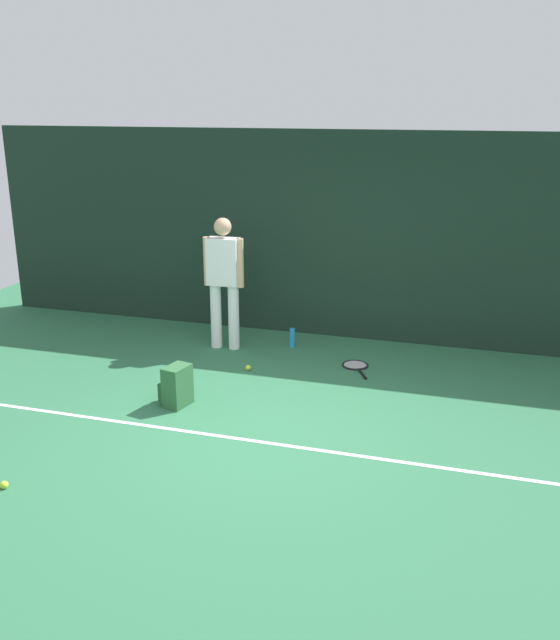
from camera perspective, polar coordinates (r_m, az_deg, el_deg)
ground_plane at (r=6.92m, az=-0.97°, el=-8.89°), size 12.00×12.00×0.00m
back_fence at (r=9.26m, az=4.69°, el=6.84°), size 10.00×0.10×2.74m
court_line at (r=6.67m, az=-1.75°, el=-9.94°), size 9.00×0.05×0.00m
tennis_player at (r=8.84m, az=-4.63°, el=3.66°), size 0.53×0.24×1.70m
tennis_racket at (r=8.48m, az=6.24°, el=-3.76°), size 0.44×0.63×0.03m
backpack at (r=7.42m, az=-8.51°, el=-5.41°), size 0.33×0.34×0.44m
tennis_ball_near_player at (r=6.36m, az=-21.69°, el=-12.46°), size 0.07×0.07×0.07m
tennis_ball_by_fence at (r=8.33m, az=-2.62°, el=-3.93°), size 0.07×0.07×0.07m
water_bottle at (r=9.07m, az=1.02°, el=-1.45°), size 0.07×0.07×0.25m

